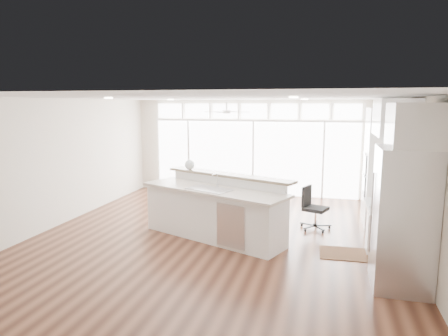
# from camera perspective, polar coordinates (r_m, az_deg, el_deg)

# --- Properties ---
(floor) EXTENTS (7.00, 8.00, 0.02)m
(floor) POSITION_cam_1_polar(r_m,az_deg,el_deg) (7.93, -1.17, -9.95)
(floor) COLOR #3B1D12
(floor) RESTS_ON ground
(ceiling) EXTENTS (7.00, 8.00, 0.02)m
(ceiling) POSITION_cam_1_polar(r_m,az_deg,el_deg) (7.49, -1.23, 10.04)
(ceiling) COLOR silver
(ceiling) RESTS_ON wall_back
(wall_back) EXTENTS (7.00, 0.04, 2.70)m
(wall_back) POSITION_cam_1_polar(r_m,az_deg,el_deg) (11.45, 4.29, 2.95)
(wall_back) COLOR beige
(wall_back) RESTS_ON floor
(wall_front) EXTENTS (7.00, 0.04, 2.70)m
(wall_front) POSITION_cam_1_polar(r_m,az_deg,el_deg) (4.00, -17.29, -9.26)
(wall_front) COLOR beige
(wall_front) RESTS_ON floor
(wall_left) EXTENTS (0.04, 8.00, 2.70)m
(wall_left) POSITION_cam_1_polar(r_m,az_deg,el_deg) (9.18, -22.72, 0.71)
(wall_left) COLOR beige
(wall_left) RESTS_ON floor
(wall_right) EXTENTS (0.04, 8.00, 2.70)m
(wall_right) POSITION_cam_1_polar(r_m,az_deg,el_deg) (7.45, 25.68, -1.30)
(wall_right) COLOR beige
(wall_right) RESTS_ON floor
(glass_wall) EXTENTS (5.80, 0.06, 2.08)m
(glass_wall) POSITION_cam_1_polar(r_m,az_deg,el_deg) (11.43, 4.21, 1.42)
(glass_wall) COLOR white
(glass_wall) RESTS_ON wall_back
(transom_row) EXTENTS (5.90, 0.06, 0.40)m
(transom_row) POSITION_cam_1_polar(r_m,az_deg,el_deg) (11.33, 4.29, 8.10)
(transom_row) COLOR white
(transom_row) RESTS_ON wall_back
(desk_window) EXTENTS (0.04, 0.85, 0.85)m
(desk_window) POSITION_cam_1_polar(r_m,az_deg,el_deg) (7.70, 25.07, 0.57)
(desk_window) COLOR white
(desk_window) RESTS_ON wall_right
(ceiling_fan) EXTENTS (1.16, 1.16, 0.32)m
(ceiling_fan) POSITION_cam_1_polar(r_m,az_deg,el_deg) (10.32, 0.38, 8.58)
(ceiling_fan) COLOR silver
(ceiling_fan) RESTS_ON ceiling
(recessed_lights) EXTENTS (3.40, 3.00, 0.02)m
(recessed_lights) POSITION_cam_1_polar(r_m,az_deg,el_deg) (7.68, -0.82, 9.87)
(recessed_lights) COLOR white
(recessed_lights) RESTS_ON ceiling
(oven_cabinet) EXTENTS (0.64, 1.20, 2.50)m
(oven_cabinet) POSITION_cam_1_polar(r_m,az_deg,el_deg) (9.17, 21.52, 0.15)
(oven_cabinet) COLOR white
(oven_cabinet) RESTS_ON floor
(desk_nook) EXTENTS (0.72, 1.30, 0.76)m
(desk_nook) POSITION_cam_1_polar(r_m,az_deg,el_deg) (7.89, 22.12, -7.76)
(desk_nook) COLOR white
(desk_nook) RESTS_ON floor
(upper_cabinets) EXTENTS (0.64, 1.30, 0.64)m
(upper_cabinets) POSITION_cam_1_polar(r_m,az_deg,el_deg) (7.59, 23.32, 6.65)
(upper_cabinets) COLOR white
(upper_cabinets) RESTS_ON wall_right
(refrigerator) EXTENTS (0.76, 0.90, 2.00)m
(refrigerator) POSITION_cam_1_polar(r_m,az_deg,el_deg) (6.15, 24.21, -6.59)
(refrigerator) COLOR silver
(refrigerator) RESTS_ON floor
(fridge_cabinet) EXTENTS (0.64, 0.90, 0.60)m
(fridge_cabinet) POSITION_cam_1_polar(r_m,az_deg,el_deg) (5.96, 25.60, 5.53)
(fridge_cabinet) COLOR white
(fridge_cabinet) RESTS_ON wall_right
(framed_photos) EXTENTS (0.06, 0.22, 0.80)m
(framed_photos) POSITION_cam_1_polar(r_m,az_deg,el_deg) (8.33, 24.26, 0.17)
(framed_photos) COLOR black
(framed_photos) RESTS_ON wall_right
(kitchen_island) EXTENTS (3.23, 2.19, 1.20)m
(kitchen_island) POSITION_cam_1_polar(r_m,az_deg,el_deg) (7.74, -1.53, -5.70)
(kitchen_island) COLOR white
(kitchen_island) RESTS_ON floor
(rug) EXTENTS (0.95, 0.71, 0.01)m
(rug) POSITION_cam_1_polar(r_m,az_deg,el_deg) (7.41, 17.13, -11.63)
(rug) COLOR #321C10
(rug) RESTS_ON floor
(office_chair) EXTENTS (0.58, 0.56, 0.88)m
(office_chair) POSITION_cam_1_polar(r_m,az_deg,el_deg) (8.52, 12.97, -5.65)
(office_chair) COLOR black
(office_chair) RESTS_ON floor
(fishbowl) EXTENTS (0.28, 0.28, 0.21)m
(fishbowl) POSITION_cam_1_polar(r_m,az_deg,el_deg) (8.50, -4.91, 0.48)
(fishbowl) COLOR silver
(fishbowl) RESTS_ON kitchen_island
(monitor) EXTENTS (0.10, 0.43, 0.36)m
(monitor) POSITION_cam_1_polar(r_m,az_deg,el_deg) (7.74, 21.78, -3.78)
(monitor) COLOR black
(monitor) RESTS_ON desk_nook
(keyboard) EXTENTS (0.16, 0.33, 0.02)m
(keyboard) POSITION_cam_1_polar(r_m,az_deg,el_deg) (7.76, 20.46, -4.97)
(keyboard) COLOR silver
(keyboard) RESTS_ON desk_nook
(potted_plant) EXTENTS (0.30, 0.33, 0.26)m
(potted_plant) POSITION_cam_1_polar(r_m,az_deg,el_deg) (9.07, 22.04, 8.78)
(potted_plant) COLOR #295B27
(potted_plant) RESTS_ON oven_cabinet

